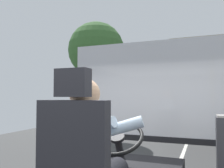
# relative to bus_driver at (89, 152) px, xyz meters

# --- Properties ---
(ground) EXTENTS (18.00, 44.00, 0.06)m
(ground) POSITION_rel_bus_driver_xyz_m (0.06, 9.10, -1.60)
(ground) COLOR #383838
(bus_driver) EXTENTS (0.72, 0.58, 0.81)m
(bus_driver) POSITION_rel_bus_driver_xyz_m (0.00, 0.00, 0.00)
(bus_driver) COLOR black
(bus_driver) RESTS_ON driver_seat
(windshield_panel) EXTENTS (2.50, 0.08, 1.48)m
(windshield_panel) POSITION_rel_bus_driver_xyz_m (0.06, 1.92, 0.31)
(windshield_panel) COLOR silver
(street_tree) EXTENTS (2.69, 2.69, 5.54)m
(street_tree) POSITION_rel_bus_driver_xyz_m (-4.07, 8.76, 2.57)
(street_tree) COLOR #4C3828
(street_tree) RESTS_ON ground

